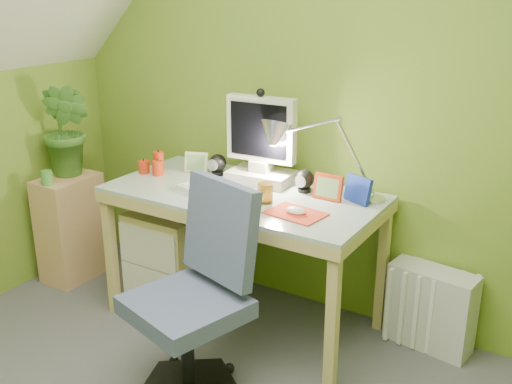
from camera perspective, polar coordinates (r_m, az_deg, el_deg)
The scene contains 19 objects.
wall_back at distance 3.18m, azimuth 5.75°, elevation 9.05°, with size 3.20×0.01×2.40m, color olive.
desk at distance 3.21m, azimuth -1.19°, elevation -6.28°, with size 1.40×0.70×0.75m, color tan, non-canonical shape.
monitor at distance 3.13m, azimuth 0.51°, elevation 5.71°, with size 0.40×0.23×0.55m, color beige, non-canonical shape.
speaker_left at distance 3.32m, azimuth -3.68°, elevation 2.62°, with size 0.10×0.10×0.12m, color black, non-canonical shape.
speaker_right at distance 3.05m, azimuth 4.65°, elevation 1.06°, with size 0.10×0.10×0.12m, color black, non-canonical shape.
keyboard at distance 2.99m, azimuth -3.98°, elevation -0.22°, with size 0.45×0.14×0.02m, color white.
mousepad at distance 2.77m, azimuth 3.80°, elevation -2.06°, with size 0.26×0.18×0.01m, color red.
mouse at distance 2.77m, azimuth 3.81°, elevation -1.78°, with size 0.10×0.06×0.03m, color white.
amber_tumbler at distance 2.90m, azimuth 0.89°, elevation -0.09°, with size 0.08×0.08×0.10m, color #966815.
candle_cluster at distance 3.40m, azimuth -9.69°, elevation 2.75°, with size 0.15×0.13×0.11m, color red, non-canonical shape.
photo_frame_red at distance 2.95m, azimuth 6.89°, elevation 0.47°, with size 0.15×0.02×0.13m, color red.
photo_frame_blue at distance 2.94m, azimuth 9.69°, elevation 0.25°, with size 0.15×0.02×0.13m, color navy.
photo_frame_green at distance 3.38m, azimuth -5.68°, elevation 2.84°, with size 0.13×0.02×0.11m, color #C4D290.
desk_lamp at distance 2.93m, azimuth 8.11°, elevation 5.07°, with size 0.56×0.24×0.60m, color silver, non-canonical shape.
side_ledge at distance 3.88m, azimuth -17.19°, elevation -3.28°, with size 0.24×0.37×0.66m, color tan.
potted_plant at distance 3.73m, azimuth -17.54°, elevation 5.67°, with size 0.31×0.25×0.57m, color #376923.
green_cup at distance 3.65m, azimuth -19.29°, elevation 1.28°, with size 0.07×0.07×0.09m, color #52933D.
task_chair at distance 2.62m, azimuth -6.74°, elevation -10.58°, with size 0.51×0.51×0.93m, color #475174, non-canonical shape.
radiator at distance 3.20m, azimuth 16.30°, elevation -10.57°, with size 0.43×0.17×0.43m, color beige.
Camera 1 is at (1.36, -1.22, 1.77)m, focal length 42.00 mm.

